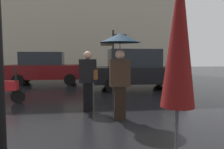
{
  "coord_description": "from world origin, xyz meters",
  "views": [
    {
      "loc": [
        1.09,
        -2.84,
        1.58
      ],
      "look_at": [
        2.05,
        4.74,
        0.95
      ],
      "focal_mm": 34.35,
      "sensor_mm": 36.0,
      "label": 1
    }
  ],
  "objects_px": {
    "pedestrian_with_umbrella": "(120,54)",
    "parked_car_left": "(136,69)",
    "pedestrian_with_bag": "(88,77)",
    "parked_car_right": "(45,68)",
    "folded_patio_umbrella_near": "(179,44)",
    "parked_scooter": "(2,87)",
    "street_signpost": "(113,56)"
  },
  "relations": [
    {
      "from": "parked_scooter",
      "to": "street_signpost",
      "type": "xyz_separation_m",
      "value": [
        3.96,
        1.27,
        1.08
      ]
    },
    {
      "from": "parked_car_right",
      "to": "parked_scooter",
      "type": "bearing_deg",
      "value": -103.11
    },
    {
      "from": "parked_scooter",
      "to": "pedestrian_with_bag",
      "type": "bearing_deg",
      "value": -5.9
    },
    {
      "from": "folded_patio_umbrella_near",
      "to": "parked_car_left",
      "type": "height_order",
      "value": "folded_patio_umbrella_near"
    },
    {
      "from": "parked_car_right",
      "to": "street_signpost",
      "type": "height_order",
      "value": "street_signpost"
    },
    {
      "from": "parked_scooter",
      "to": "parked_car_left",
      "type": "height_order",
      "value": "parked_car_left"
    },
    {
      "from": "pedestrian_with_bag",
      "to": "street_signpost",
      "type": "height_order",
      "value": "street_signpost"
    },
    {
      "from": "folded_patio_umbrella_near",
      "to": "street_signpost",
      "type": "distance_m",
      "value": 6.69
    },
    {
      "from": "pedestrian_with_bag",
      "to": "parked_car_right",
      "type": "xyz_separation_m",
      "value": [
        -2.37,
        6.62,
        -0.05
      ]
    },
    {
      "from": "pedestrian_with_umbrella",
      "to": "parked_car_left",
      "type": "xyz_separation_m",
      "value": [
        1.67,
        5.13,
        -0.69
      ]
    },
    {
      "from": "pedestrian_with_umbrella",
      "to": "street_signpost",
      "type": "distance_m",
      "value": 3.6
    },
    {
      "from": "parked_car_right",
      "to": "pedestrian_with_bag",
      "type": "bearing_deg",
      "value": -77.9
    },
    {
      "from": "pedestrian_with_umbrella",
      "to": "parked_car_right",
      "type": "bearing_deg",
      "value": -28.92
    },
    {
      "from": "folded_patio_umbrella_near",
      "to": "street_signpost",
      "type": "height_order",
      "value": "street_signpost"
    },
    {
      "from": "folded_patio_umbrella_near",
      "to": "street_signpost",
      "type": "xyz_separation_m",
      "value": [
        0.19,
        6.68,
        -0.08
      ]
    },
    {
      "from": "pedestrian_with_umbrella",
      "to": "parked_car_right",
      "type": "distance_m",
      "value": 8.23
    },
    {
      "from": "parked_car_right",
      "to": "pedestrian_with_umbrella",
      "type": "bearing_deg",
      "value": -75.07
    },
    {
      "from": "parked_car_right",
      "to": "street_signpost",
      "type": "relative_size",
      "value": 1.59
    },
    {
      "from": "folded_patio_umbrella_near",
      "to": "parked_scooter",
      "type": "height_order",
      "value": "folded_patio_umbrella_near"
    },
    {
      "from": "parked_scooter",
      "to": "parked_car_left",
      "type": "bearing_deg",
      "value": 47.42
    },
    {
      "from": "pedestrian_with_umbrella",
      "to": "parked_car_left",
      "type": "bearing_deg",
      "value": -69.48
    },
    {
      "from": "folded_patio_umbrella_near",
      "to": "parked_car_right",
      "type": "relative_size",
      "value": 0.61
    },
    {
      "from": "pedestrian_with_bag",
      "to": "parked_car_left",
      "type": "height_order",
      "value": "parked_car_left"
    },
    {
      "from": "pedestrian_with_bag",
      "to": "street_signpost",
      "type": "bearing_deg",
      "value": 165.62
    },
    {
      "from": "pedestrian_with_bag",
      "to": "parked_car_right",
      "type": "relative_size",
      "value": 0.41
    },
    {
      "from": "pedestrian_with_umbrella",
      "to": "pedestrian_with_bag",
      "type": "relative_size",
      "value": 1.24
    },
    {
      "from": "pedestrian_with_umbrella",
      "to": "street_signpost",
      "type": "bearing_deg",
      "value": -56.42
    },
    {
      "from": "pedestrian_with_umbrella",
      "to": "parked_scooter",
      "type": "relative_size",
      "value": 1.59
    },
    {
      "from": "folded_patio_umbrella_near",
      "to": "parked_scooter",
      "type": "xyz_separation_m",
      "value": [
        -3.77,
        5.42,
        -1.16
      ]
    },
    {
      "from": "parked_scooter",
      "to": "parked_car_right",
      "type": "bearing_deg",
      "value": 104.11
    },
    {
      "from": "parked_car_left",
      "to": "parked_car_right",
      "type": "distance_m",
      "value": 5.4
    },
    {
      "from": "street_signpost",
      "to": "parked_car_left",
      "type": "bearing_deg",
      "value": 48.63
    }
  ]
}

